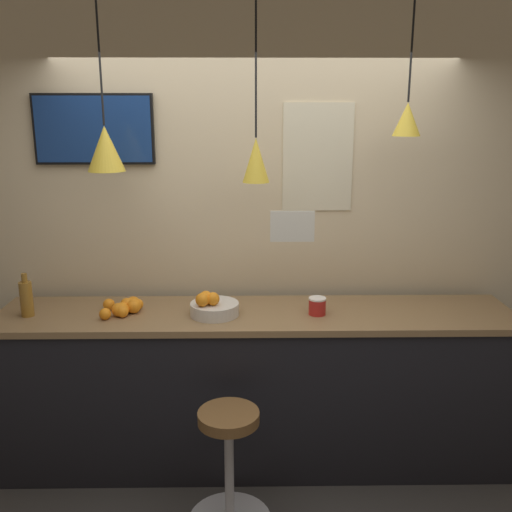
% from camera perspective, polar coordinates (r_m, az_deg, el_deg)
% --- Properties ---
extents(back_wall, '(8.00, 0.06, 2.90)m').
position_cam_1_polar(back_wall, '(3.75, -0.10, 2.98)').
color(back_wall, beige).
rests_on(back_wall, ground_plane).
extents(service_counter, '(3.13, 0.62, 1.01)m').
position_cam_1_polar(service_counter, '(3.67, 0.00, -13.00)').
color(service_counter, black).
rests_on(service_counter, ground_plane).
extents(bar_stool, '(0.46, 0.46, 0.67)m').
position_cam_1_polar(bar_stool, '(3.22, -2.71, -19.59)').
color(bar_stool, '#B7B7BC').
rests_on(bar_stool, ground_plane).
extents(fruit_bowl, '(0.29, 0.29, 0.16)m').
position_cam_1_polar(fruit_bowl, '(3.40, -4.32, -5.10)').
color(fruit_bowl, beige).
rests_on(fruit_bowl, service_counter).
extents(orange_pile, '(0.24, 0.24, 0.09)m').
position_cam_1_polar(orange_pile, '(3.51, -13.07, -5.06)').
color(orange_pile, orange).
rests_on(orange_pile, service_counter).
extents(juice_bottle, '(0.07, 0.07, 0.26)m').
position_cam_1_polar(juice_bottle, '(3.63, -21.98, -3.92)').
color(juice_bottle, olive).
rests_on(juice_bottle, service_counter).
extents(spread_jar, '(0.10, 0.10, 0.10)m').
position_cam_1_polar(spread_jar, '(3.43, 6.14, -5.00)').
color(spread_jar, red).
rests_on(spread_jar, service_counter).
extents(pendant_lamp_left, '(0.21, 0.21, 0.95)m').
position_cam_1_polar(pendant_lamp_left, '(3.38, -14.82, 10.41)').
color(pendant_lamp_left, black).
extents(pendant_lamp_middle, '(0.15, 0.15, 1.01)m').
position_cam_1_polar(pendant_lamp_middle, '(3.29, -0.01, 9.70)').
color(pendant_lamp_middle, black).
extents(pendant_lamp_right, '(0.16, 0.16, 0.75)m').
position_cam_1_polar(pendant_lamp_right, '(3.40, 14.88, 13.17)').
color(pendant_lamp_right, black).
extents(mounted_tv, '(0.74, 0.04, 0.43)m').
position_cam_1_polar(mounted_tv, '(3.74, -15.92, 12.09)').
color(mounted_tv, black).
extents(hanging_menu_board, '(0.24, 0.01, 0.17)m').
position_cam_1_polar(hanging_menu_board, '(3.09, 3.66, 2.97)').
color(hanging_menu_board, silver).
extents(wall_poster, '(0.44, 0.01, 0.68)m').
position_cam_1_polar(wall_poster, '(3.68, 6.20, 9.76)').
color(wall_poster, beige).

